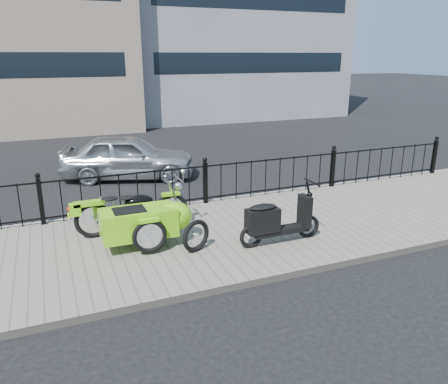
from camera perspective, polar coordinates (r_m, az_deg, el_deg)
name	(u,v)px	position (r m, az deg, el deg)	size (l,w,h in m)	color
ground	(227,227)	(9.05, 0.41, -4.59)	(120.00, 120.00, 0.00)	black
sidewalk	(237,233)	(8.61, 1.70, -5.38)	(30.00, 3.80, 0.12)	slate
curb	(204,203)	(10.29, -2.69, -1.48)	(30.00, 0.10, 0.12)	gray
iron_fence	(205,183)	(10.01, -2.46, 1.13)	(14.11, 0.11, 1.08)	black
motorcycle_sidecar	(147,218)	(7.99, -10.06, -3.38)	(2.28, 1.48, 0.98)	black
scooter	(276,221)	(7.90, 6.75, -3.82)	(1.64, 0.48, 1.11)	black
spare_tire	(196,236)	(7.60, -3.69, -5.74)	(0.58, 0.58, 0.08)	black
sedan_car	(128,157)	(12.71, -12.39, 4.51)	(1.50, 3.72, 1.27)	silver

